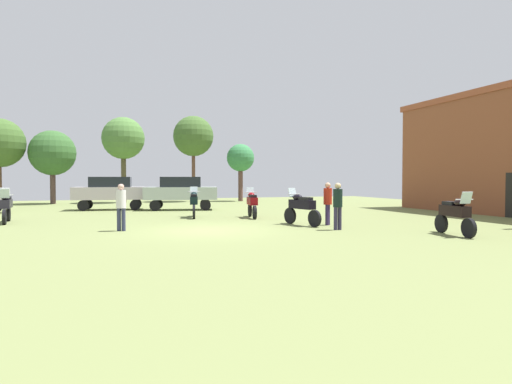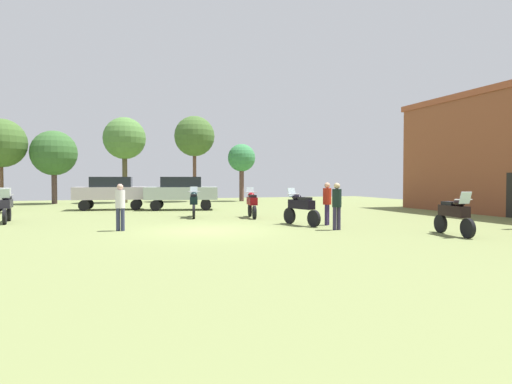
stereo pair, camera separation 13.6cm
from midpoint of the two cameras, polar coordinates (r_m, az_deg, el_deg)
ground_plane at (r=15.83m, az=-6.75°, el=-5.11°), size 44.00×52.00×0.02m
motorcycle_1 at (r=21.20m, az=-8.39°, el=-1.38°), size 0.69×2.10×1.49m
motorcycle_2 at (r=15.74m, az=24.57°, el=-2.62°), size 0.66×2.09×1.47m
motorcycle_3 at (r=20.81m, az=-0.71°, el=-1.45°), size 0.66×2.08×1.47m
motorcycle_5 at (r=17.53m, az=5.81°, el=-1.99°), size 0.79×2.15×1.50m
motorcycle_6 at (r=21.23m, az=-30.25°, el=-1.60°), size 0.62×2.28×1.47m
car_2 at (r=27.62m, az=-18.76°, el=0.18°), size 4.47×2.24×2.00m
car_3 at (r=26.49m, az=-10.03°, el=0.18°), size 4.57×2.63×2.00m
person_1 at (r=16.07m, az=10.50°, el=-1.37°), size 0.35×0.35×1.73m
person_2 at (r=16.25m, az=-17.62°, el=-1.47°), size 0.44×0.44×1.70m
person_3 at (r=17.70m, az=9.24°, el=-1.08°), size 0.48×0.48×1.73m
tree_2 at (r=35.86m, az=-25.40°, el=4.64°), size 3.37×3.37×5.51m
tree_3 at (r=35.62m, az=-17.23°, el=6.73°), size 3.28×3.28×6.71m
tree_4 at (r=36.39m, az=-8.38°, el=7.26°), size 3.33×3.33×7.08m
tree_6 at (r=36.54m, az=-2.17°, el=4.42°), size 2.32×2.32×4.83m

